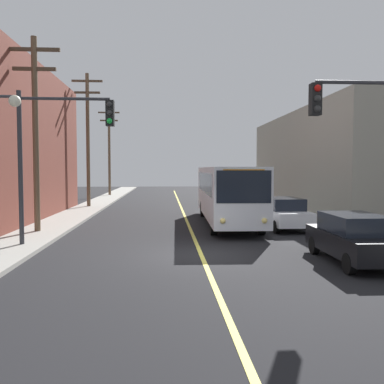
{
  "coord_description": "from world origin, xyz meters",
  "views": [
    {
      "loc": [
        -1.3,
        -14.9,
        3.11
      ],
      "look_at": [
        0.0,
        5.23,
        2.0
      ],
      "focal_mm": 39.27,
      "sensor_mm": 36.0,
      "label": 1
    }
  ],
  "objects_px": {
    "street_lamp_left": "(1,150)",
    "parked_car_black": "(354,238)",
    "utility_pole_mid": "(88,134)",
    "utility_pole_near": "(35,125)",
    "parked_car_white": "(283,213)",
    "city_bus": "(227,192)",
    "traffic_signal_right_corner": "(375,132)",
    "traffic_signal_left_corner": "(60,138)",
    "utility_pole_far": "(109,147)"
  },
  "relations": [
    {
      "from": "parked_car_white",
      "to": "utility_pole_mid",
      "type": "bearing_deg",
      "value": 134.17
    },
    {
      "from": "utility_pole_mid",
      "to": "utility_pole_far",
      "type": "distance_m",
      "value": 14.66
    },
    {
      "from": "utility_pole_mid",
      "to": "traffic_signal_right_corner",
      "type": "distance_m",
      "value": 24.46
    },
    {
      "from": "parked_car_black",
      "to": "parked_car_white",
      "type": "distance_m",
      "value": 7.93
    },
    {
      "from": "traffic_signal_right_corner",
      "to": "street_lamp_left",
      "type": "distance_m",
      "value": 12.35
    },
    {
      "from": "utility_pole_mid",
      "to": "city_bus",
      "type": "bearing_deg",
      "value": -46.96
    },
    {
      "from": "utility_pole_near",
      "to": "traffic_signal_left_corner",
      "type": "height_order",
      "value": "utility_pole_near"
    },
    {
      "from": "parked_car_black",
      "to": "street_lamp_left",
      "type": "bearing_deg",
      "value": 173.8
    },
    {
      "from": "parked_car_black",
      "to": "street_lamp_left",
      "type": "distance_m",
      "value": 12.18
    },
    {
      "from": "city_bus",
      "to": "traffic_signal_left_corner",
      "type": "height_order",
      "value": "traffic_signal_left_corner"
    },
    {
      "from": "parked_car_white",
      "to": "utility_pole_near",
      "type": "distance_m",
      "value": 13.01
    },
    {
      "from": "street_lamp_left",
      "to": "utility_pole_near",
      "type": "bearing_deg",
      "value": 95.68
    },
    {
      "from": "parked_car_white",
      "to": "traffic_signal_left_corner",
      "type": "relative_size",
      "value": 0.74
    },
    {
      "from": "parked_car_black",
      "to": "traffic_signal_left_corner",
      "type": "height_order",
      "value": "traffic_signal_left_corner"
    },
    {
      "from": "utility_pole_far",
      "to": "street_lamp_left",
      "type": "relative_size",
      "value": 1.81
    },
    {
      "from": "street_lamp_left",
      "to": "traffic_signal_right_corner",
      "type": "bearing_deg",
      "value": -7.26
    },
    {
      "from": "parked_car_black",
      "to": "utility_pole_near",
      "type": "distance_m",
      "value": 14.84
    },
    {
      "from": "utility_pole_mid",
      "to": "traffic_signal_left_corner",
      "type": "relative_size",
      "value": 1.75
    },
    {
      "from": "parked_car_white",
      "to": "traffic_signal_right_corner",
      "type": "xyz_separation_m",
      "value": [
        0.59,
        -8.22,
        3.46
      ]
    },
    {
      "from": "utility_pole_mid",
      "to": "utility_pole_near",
      "type": "bearing_deg",
      "value": -90.06
    },
    {
      "from": "traffic_signal_right_corner",
      "to": "street_lamp_left",
      "type": "relative_size",
      "value": 1.09
    },
    {
      "from": "city_bus",
      "to": "parked_car_black",
      "type": "distance_m",
      "value": 10.64
    },
    {
      "from": "parked_car_white",
      "to": "utility_pole_near",
      "type": "relative_size",
      "value": 0.49
    },
    {
      "from": "utility_pole_near",
      "to": "utility_pole_mid",
      "type": "height_order",
      "value": "utility_pole_mid"
    },
    {
      "from": "utility_pole_near",
      "to": "street_lamp_left",
      "type": "xyz_separation_m",
      "value": [
        0.57,
        -5.74,
        -1.46
      ]
    },
    {
      "from": "city_bus",
      "to": "street_lamp_left",
      "type": "distance_m",
      "value": 12.86
    },
    {
      "from": "utility_pole_near",
      "to": "street_lamp_left",
      "type": "relative_size",
      "value": 1.66
    },
    {
      "from": "traffic_signal_left_corner",
      "to": "city_bus",
      "type": "bearing_deg",
      "value": 41.72
    },
    {
      "from": "city_bus",
      "to": "traffic_signal_left_corner",
      "type": "bearing_deg",
      "value": -138.28
    },
    {
      "from": "traffic_signal_left_corner",
      "to": "street_lamp_left",
      "type": "bearing_deg",
      "value": -123.05
    },
    {
      "from": "parked_car_white",
      "to": "parked_car_black",
      "type": "bearing_deg",
      "value": -89.23
    },
    {
      "from": "utility_pole_far",
      "to": "traffic_signal_left_corner",
      "type": "relative_size",
      "value": 1.66
    },
    {
      "from": "traffic_signal_left_corner",
      "to": "street_lamp_left",
      "type": "height_order",
      "value": "traffic_signal_left_corner"
    },
    {
      "from": "city_bus",
      "to": "parked_car_white",
      "type": "bearing_deg",
      "value": -41.3
    },
    {
      "from": "parked_car_white",
      "to": "utility_pole_far",
      "type": "height_order",
      "value": "utility_pole_far"
    },
    {
      "from": "parked_car_black",
      "to": "parked_car_white",
      "type": "height_order",
      "value": "same"
    },
    {
      "from": "utility_pole_near",
      "to": "parked_car_black",
      "type": "bearing_deg",
      "value": -29.64
    },
    {
      "from": "parked_car_white",
      "to": "utility_pole_far",
      "type": "distance_m",
      "value": 30.31
    },
    {
      "from": "city_bus",
      "to": "utility_pole_near",
      "type": "bearing_deg",
      "value": -161.43
    },
    {
      "from": "utility_pole_near",
      "to": "utility_pole_mid",
      "type": "xyz_separation_m",
      "value": [
        0.01,
        13.48,
        0.69
      ]
    },
    {
      "from": "parked_car_white",
      "to": "utility_pole_near",
      "type": "bearing_deg",
      "value": -175.69
    },
    {
      "from": "parked_car_white",
      "to": "traffic_signal_right_corner",
      "type": "bearing_deg",
      "value": -85.9
    },
    {
      "from": "utility_pole_far",
      "to": "street_lamp_left",
      "type": "distance_m",
      "value": 33.94
    },
    {
      "from": "city_bus",
      "to": "utility_pole_mid",
      "type": "relative_size",
      "value": 1.17
    },
    {
      "from": "utility_pole_near",
      "to": "utility_pole_far",
      "type": "xyz_separation_m",
      "value": [
        -0.23,
        28.14,
        0.43
      ]
    },
    {
      "from": "parked_car_white",
      "to": "utility_pole_far",
      "type": "relative_size",
      "value": 0.45
    },
    {
      "from": "street_lamp_left",
      "to": "parked_car_black",
      "type": "bearing_deg",
      "value": -6.2
    },
    {
      "from": "utility_pole_far",
      "to": "street_lamp_left",
      "type": "height_order",
      "value": "utility_pole_far"
    },
    {
      "from": "city_bus",
      "to": "street_lamp_left",
      "type": "relative_size",
      "value": 2.22
    },
    {
      "from": "traffic_signal_left_corner",
      "to": "parked_car_white",
      "type": "bearing_deg",
      "value": 23.65
    }
  ]
}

